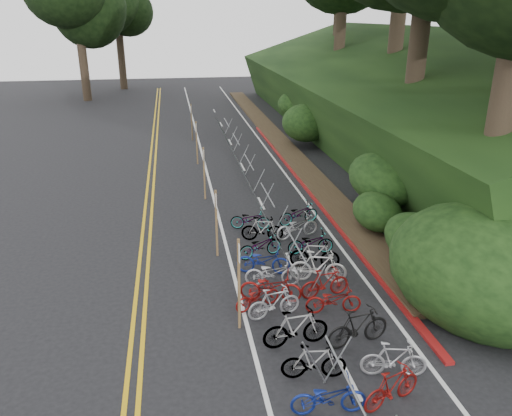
% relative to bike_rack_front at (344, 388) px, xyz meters
% --- Properties ---
extents(ground, '(120.00, 120.00, 0.00)m').
position_rel_bike_rack_front_xyz_m(ground, '(-2.45, 3.30, -0.90)').
color(ground, black).
rests_on(ground, ground).
extents(road_markings, '(7.47, 80.00, 0.01)m').
position_rel_bike_rack_front_xyz_m(road_markings, '(-1.82, 13.40, -0.89)').
color(road_markings, gold).
rests_on(road_markings, ground).
extents(red_curb, '(0.25, 28.00, 0.10)m').
position_rel_bike_rack_front_xyz_m(red_curb, '(3.25, 15.30, -0.85)').
color(red_curb, maroon).
rests_on(red_curb, ground).
extents(embankment, '(14.30, 48.14, 9.11)m').
position_rel_bike_rack_front_xyz_m(embankment, '(10.51, 22.34, 1.67)').
color(embankment, black).
rests_on(embankment, ground).
extents(bike_rack_front, '(1.19, 2.63, 1.27)m').
position_rel_bike_rack_front_xyz_m(bike_rack_front, '(0.00, 0.00, 0.00)').
color(bike_rack_front, gray).
rests_on(bike_rack_front, ground).
extents(bike_racks_rest, '(1.14, 23.00, 1.17)m').
position_rel_bike_rack_front_xyz_m(bike_racks_rest, '(0.55, 16.30, -0.04)').
color(bike_racks_rest, gray).
rests_on(bike_racks_rest, ground).
extents(signpost_near, '(0.08, 0.40, 2.70)m').
position_rel_bike_rack_front_xyz_m(signpost_near, '(-1.67, 3.78, 0.64)').
color(signpost_near, brown).
rests_on(signpost_near, ground).
extents(signposts_rest, '(0.08, 18.40, 2.50)m').
position_rel_bike_rack_front_xyz_m(signposts_rest, '(-1.85, 17.30, 0.53)').
color(signposts_rest, brown).
rests_on(signposts_rest, ground).
extents(bike_front, '(1.00, 1.55, 0.77)m').
position_rel_bike_rack_front_xyz_m(bike_front, '(-1.01, 4.68, -0.51)').
color(bike_front, maroon).
rests_on(bike_front, ground).
extents(bike_valet, '(3.38, 12.13, 1.10)m').
position_rel_bike_rack_front_xyz_m(bike_valet, '(0.50, 5.56, -0.42)').
color(bike_valet, navy).
rests_on(bike_valet, ground).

